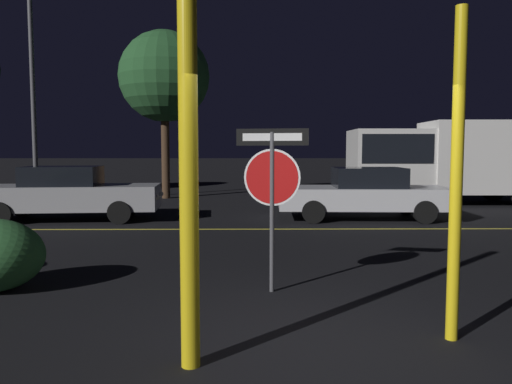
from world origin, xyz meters
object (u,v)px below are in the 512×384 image
object	(u,v)px
yellow_pole_left	(189,162)
yellow_pole_right	(456,177)
passing_car_2	(68,193)
street_lamp	(32,57)
delivery_truck	(447,158)
stop_sign	(272,176)
passing_car_3	(364,193)
tree_2	(164,77)

from	to	relation	value
yellow_pole_left	yellow_pole_right	bearing A→B (deg)	13.25
passing_car_2	street_lamp	bearing A→B (deg)	-152.43
yellow_pole_right	delivery_truck	size ratio (longest dim) A/B	0.46
delivery_truck	yellow_pole_left	bearing A→B (deg)	151.58
stop_sign	yellow_pole_right	bearing A→B (deg)	-33.59
yellow_pole_left	passing_car_3	world-z (taller)	yellow_pole_left
yellow_pole_right	passing_car_2	world-z (taller)	yellow_pole_right
tree_2	delivery_truck	bearing A→B (deg)	-11.83
yellow_pole_left	delivery_truck	bearing A→B (deg)	60.87
stop_sign	tree_2	world-z (taller)	tree_2
passing_car_3	delivery_truck	xyz separation A→B (m)	(3.84, 3.99, 0.92)
passing_car_2	delivery_truck	distance (m)	12.66
passing_car_3	passing_car_2	bearing A→B (deg)	93.73
stop_sign	tree_2	xyz separation A→B (m)	(-3.65, 13.30, 3.22)
yellow_pole_right	street_lamp	xyz separation A→B (m)	(-9.55, 12.78, 3.49)
passing_car_3	delivery_truck	world-z (taller)	delivery_truck
passing_car_3	delivery_truck	bearing A→B (deg)	-41.71
yellow_pole_left	passing_car_3	distance (m)	10.20
stop_sign	street_lamp	distance (m)	14.02
street_lamp	tree_2	xyz separation A→B (m)	(4.18, 2.24, -0.35)
passing_car_2	delivery_truck	size ratio (longest dim) A/B	0.70
tree_2	passing_car_3	bearing A→B (deg)	-43.44
yellow_pole_right	passing_car_2	bearing A→B (deg)	128.75
yellow_pole_right	yellow_pole_left	bearing A→B (deg)	-166.75
passing_car_2	yellow_pole_left	bearing A→B (deg)	20.85
street_lamp	tree_2	distance (m)	4.76
street_lamp	yellow_pole_right	bearing A→B (deg)	-53.23
passing_car_2	passing_car_3	distance (m)	8.07
passing_car_2	street_lamp	world-z (taller)	street_lamp
passing_car_3	street_lamp	size ratio (longest dim) A/B	0.57
stop_sign	passing_car_2	xyz separation A→B (m)	(-5.22, 6.93, -0.81)
passing_car_3	tree_2	distance (m)	9.83
passing_car_2	passing_car_3	size ratio (longest dim) A/B	1.03
stop_sign	passing_car_3	size ratio (longest dim) A/B	0.45
yellow_pole_left	passing_car_3	size ratio (longest dim) A/B	0.74
yellow_pole_left	yellow_pole_right	xyz separation A→B (m)	(2.52, 0.59, -0.16)
stop_sign	delivery_truck	size ratio (longest dim) A/B	0.31
tree_2	stop_sign	bearing A→B (deg)	-74.66
yellow_pole_left	delivery_truck	xyz separation A→B (m)	(7.49, 13.45, -0.15)
tree_2	yellow_pole_left	bearing A→B (deg)	-79.68
street_lamp	passing_car_3	bearing A→B (deg)	-20.12
passing_car_3	delivery_truck	size ratio (longest dim) A/B	0.68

